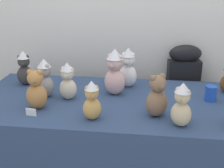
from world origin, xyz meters
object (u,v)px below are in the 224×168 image
(instrument_case, at_px, (181,100))
(teddy_bear_caramel, at_px, (36,91))
(teddy_bear_ash, at_px, (45,78))
(teddy_bear_blush, at_px, (115,72))
(teddy_bear_honey, at_px, (92,101))
(teddy_bear_charcoal, at_px, (24,68))
(teddy_bear_mocha, at_px, (157,97))
(teddy_bear_cream, at_px, (68,81))
(teddy_bear_snow, at_px, (128,68))
(display_table, at_px, (112,145))
(party_cup_blue, at_px, (211,93))
(teddy_bear_sand, at_px, (182,105))

(instrument_case, bearing_deg, teddy_bear_caramel, -149.06)
(teddy_bear_ash, relative_size, teddy_bear_blush, 0.82)
(teddy_bear_honey, distance_m, teddy_bear_charcoal, 0.85)
(teddy_bear_ash, height_order, teddy_bear_charcoal, teddy_bear_ash)
(teddy_bear_mocha, xyz_separation_m, teddy_bear_caramel, (-0.79, 0.01, -0.00))
(teddy_bear_caramel, bearing_deg, teddy_bear_cream, 48.17)
(teddy_bear_caramel, bearing_deg, teddy_bear_ash, 92.71)
(teddy_bear_caramel, xyz_separation_m, teddy_bear_snow, (0.57, 0.49, 0.03))
(display_table, xyz_separation_m, teddy_bear_mocha, (0.31, -0.22, 0.51))
(teddy_bear_caramel, distance_m, teddy_bear_snow, 0.75)
(instrument_case, xyz_separation_m, teddy_bear_ash, (-1.05, -0.61, 0.37))
(teddy_bear_honey, bearing_deg, teddy_bear_cream, 108.90)
(instrument_case, xyz_separation_m, teddy_bear_caramel, (-1.04, -0.82, 0.36))
(instrument_case, relative_size, party_cup_blue, 9.36)
(instrument_case, distance_m, teddy_bear_blush, 0.84)
(teddy_bear_charcoal, bearing_deg, teddy_bear_mocha, -31.37)
(teddy_bear_honey, height_order, teddy_bear_blush, teddy_bear_blush)
(teddy_bear_blush, relative_size, teddy_bear_snow, 1.10)
(display_table, distance_m, party_cup_blue, 0.82)
(display_table, height_order, teddy_bear_charcoal, teddy_bear_charcoal)
(teddy_bear_blush, xyz_separation_m, teddy_bear_caramel, (-0.48, -0.32, -0.04))
(display_table, height_order, teddy_bear_ash, teddy_bear_ash)
(teddy_bear_ash, xyz_separation_m, teddy_bear_blush, (0.50, 0.11, 0.03))
(teddy_bear_sand, bearing_deg, teddy_bear_caramel, -156.21)
(display_table, bearing_deg, party_cup_blue, 5.87)
(teddy_bear_ash, relative_size, teddy_bear_caramel, 1.05)
(teddy_bear_ash, bearing_deg, teddy_bear_cream, 24.47)
(teddy_bear_charcoal, distance_m, teddy_bear_cream, 0.49)
(instrument_case, xyz_separation_m, teddy_bear_mocha, (-0.25, -0.83, 0.36))
(display_table, xyz_separation_m, party_cup_blue, (0.70, 0.07, 0.43))
(teddy_bear_honey, bearing_deg, teddy_bear_sand, -21.21)
(teddy_bear_charcoal, relative_size, teddy_bear_caramel, 1.03)
(instrument_case, xyz_separation_m, teddy_bear_sand, (-0.11, -0.94, 0.36))
(teddy_bear_snow, bearing_deg, teddy_bear_caramel, -130.30)
(teddy_bear_ash, height_order, teddy_bear_blush, teddy_bear_blush)
(instrument_case, xyz_separation_m, teddy_bear_honey, (-0.64, -0.92, 0.35))
(teddy_bear_mocha, bearing_deg, teddy_bear_caramel, 144.92)
(teddy_bear_honey, bearing_deg, party_cup_blue, 7.41)
(teddy_bear_ash, height_order, party_cup_blue, teddy_bear_ash)
(display_table, height_order, teddy_bear_mocha, teddy_bear_mocha)
(teddy_bear_ash, height_order, teddy_bear_caramel, teddy_bear_ash)
(teddy_bear_charcoal, bearing_deg, teddy_bear_snow, -4.04)
(instrument_case, height_order, teddy_bear_ash, teddy_bear_ash)
(instrument_case, distance_m, teddy_bear_charcoal, 1.40)
(teddy_bear_ash, xyz_separation_m, teddy_bear_caramel, (0.01, -0.21, -0.01))
(display_table, relative_size, teddy_bear_caramel, 7.20)
(teddy_bear_mocha, xyz_separation_m, teddy_bear_cream, (-0.63, 0.20, 0.00))
(teddy_bear_charcoal, height_order, teddy_bear_blush, teddy_bear_blush)
(teddy_bear_caramel, bearing_deg, teddy_bear_blush, 33.02)
(teddy_bear_blush, bearing_deg, instrument_case, 59.49)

